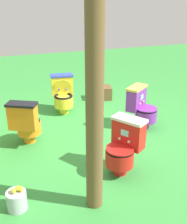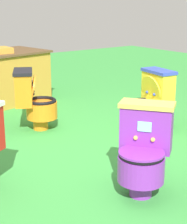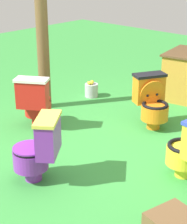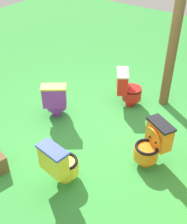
# 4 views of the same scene
# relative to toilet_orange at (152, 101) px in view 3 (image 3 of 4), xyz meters

# --- Properties ---
(ground) EXTENTS (14.00, 14.00, 0.00)m
(ground) POSITION_rel_toilet_orange_xyz_m (-0.10, -1.07, -0.37)
(ground) COLOR green
(toilet_orange) EXTENTS (0.62, 0.59, 0.73)m
(toilet_orange) POSITION_rel_toilet_orange_xyz_m (0.00, 0.00, 0.00)
(toilet_orange) COLOR orange
(toilet_orange) RESTS_ON ground
(toilet_red) EXTENTS (0.60, 0.63, 0.73)m
(toilet_red) POSITION_rel_toilet_orange_xyz_m (-1.16, -1.08, -0.00)
(toilet_red) COLOR red
(toilet_red) RESTS_ON ground
(toilet_purple) EXTENTS (0.63, 0.62, 0.73)m
(toilet_purple) POSITION_rel_toilet_orange_xyz_m (-0.06, -1.94, -0.00)
(toilet_purple) COLOR purple
(toilet_purple) RESTS_ON ground
(wooden_post) EXTENTS (0.18, 0.18, 2.23)m
(wooden_post) POSITION_rel_toilet_orange_xyz_m (-1.63, -0.51, 0.74)
(wooden_post) COLOR brown
(wooden_post) RESTS_ON ground
(lemon_bucket) EXTENTS (0.22, 0.22, 0.28)m
(lemon_bucket) POSITION_rel_toilet_orange_xyz_m (-1.42, 0.32, -0.26)
(lemon_bucket) COLOR #B7B7BF
(lemon_bucket) RESTS_ON ground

